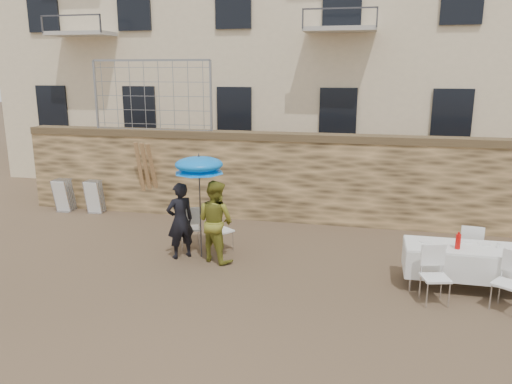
% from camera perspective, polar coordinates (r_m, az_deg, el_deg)
% --- Properties ---
extents(ground, '(80.00, 80.00, 0.00)m').
position_cam_1_polar(ground, '(8.50, -6.07, -12.57)').
color(ground, brown).
rests_on(ground, ground).
extents(stone_wall, '(13.00, 0.50, 2.20)m').
position_cam_1_polar(stone_wall, '(12.73, 1.03, 1.72)').
color(stone_wall, olive).
rests_on(stone_wall, ground).
extents(chain_link_fence, '(3.20, 0.06, 1.80)m').
position_cam_1_polar(chain_link_fence, '(13.40, -11.81, 10.68)').
color(chain_link_fence, gray).
rests_on(chain_link_fence, stone_wall).
extents(man_suit, '(0.68, 0.67, 1.58)m').
position_cam_1_polar(man_suit, '(10.25, -8.66, -3.25)').
color(man_suit, black).
rests_on(man_suit, ground).
extents(woman_dress, '(1.00, 0.91, 1.66)m').
position_cam_1_polar(woman_dress, '(9.99, -4.65, -3.33)').
color(woman_dress, '#ABAA34').
rests_on(woman_dress, ground).
extents(umbrella, '(1.00, 1.00, 1.99)m').
position_cam_1_polar(umbrella, '(9.94, -6.53, 2.77)').
color(umbrella, '#3F3F44').
rests_on(umbrella, ground).
extents(couple_chair_left, '(0.64, 0.64, 0.96)m').
position_cam_1_polar(couple_chair_left, '(10.83, -7.55, -3.98)').
color(couple_chair_left, white).
rests_on(couple_chair_left, ground).
extents(couple_chair_right, '(0.67, 0.67, 0.96)m').
position_cam_1_polar(couple_chair_right, '(10.61, -3.99, -4.26)').
color(couple_chair_right, white).
rests_on(couple_chair_right, ground).
extents(banquet_table, '(2.10, 0.85, 0.78)m').
position_cam_1_polar(banquet_table, '(9.48, 23.05, -6.02)').
color(banquet_table, white).
rests_on(banquet_table, ground).
extents(soda_bottle, '(0.09, 0.09, 0.26)m').
position_cam_1_polar(soda_bottle, '(9.25, 22.09, -5.27)').
color(soda_bottle, red).
rests_on(soda_bottle, banquet_table).
extents(table_chair_front_left, '(0.58, 0.58, 0.96)m').
position_cam_1_polar(table_chair_front_left, '(8.78, 19.83, -9.06)').
color(table_chair_front_left, white).
rests_on(table_chair_front_left, ground).
extents(table_chair_front_right, '(0.67, 0.67, 0.96)m').
position_cam_1_polar(table_chair_front_right, '(8.99, 26.88, -9.21)').
color(table_chair_front_right, white).
rests_on(table_chair_front_right, ground).
extents(table_chair_back, '(0.53, 0.53, 0.96)m').
position_cam_1_polar(table_chair_back, '(10.34, 23.27, -5.90)').
color(table_chair_back, white).
rests_on(table_chair_back, ground).
extents(chair_stack_left, '(0.46, 0.47, 0.92)m').
position_cam_1_polar(chair_stack_left, '(14.62, -20.76, -0.17)').
color(chair_stack_left, white).
rests_on(chair_stack_left, ground).
extents(chair_stack_right, '(0.46, 0.40, 0.92)m').
position_cam_1_polar(chair_stack_right, '(14.15, -17.71, -0.37)').
color(chair_stack_right, white).
rests_on(chair_stack_right, ground).
extents(wood_planks, '(0.70, 0.20, 2.00)m').
position_cam_1_polar(wood_planks, '(13.36, -11.79, 1.57)').
color(wood_planks, '#A37749').
rests_on(wood_planks, ground).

